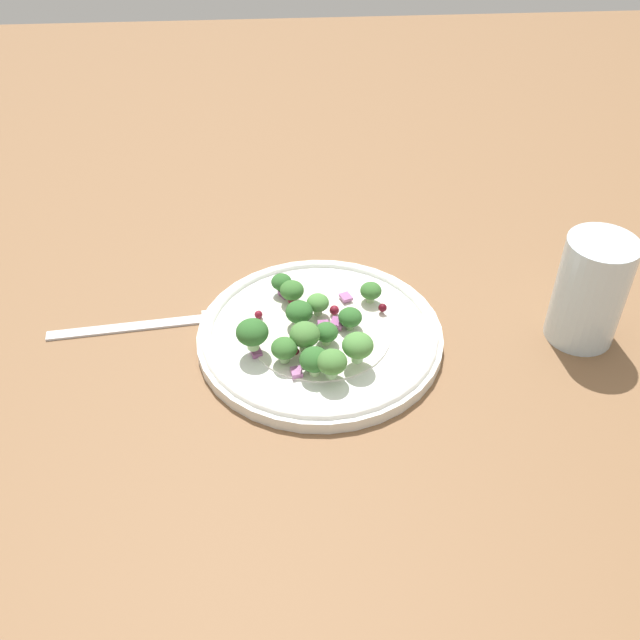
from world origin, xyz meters
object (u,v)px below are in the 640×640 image
Objects in this scene: broccoli_floret_0 at (332,362)px; broccoli_floret_2 at (318,306)px; broccoli_floret_1 at (350,318)px; fork at (156,323)px; water_glass at (590,291)px; plate at (320,335)px.

broccoli_floret_2 is at bearing 94.60° from broccoli_floret_0.
broccoli_floret_1 is 3.35cm from broccoli_floret_2.
fork is at bearing 148.94° from broccoli_floret_0.
water_glass reaches higher than broccoli_floret_0.
plate is 1.25× the size of fork.
plate is 10.70× the size of broccoli_floret_2.
broccoli_floret_1 is 19.23cm from fork.
water_glass is at bearing -5.52° from broccoli_floret_2.
broccoli_floret_0 is 0.25× the size of water_glass.
broccoli_floret_0 is (0.61, -6.54, 2.54)cm from plate.
broccoli_floret_2 is at bearing -5.86° from fork.
broccoli_floret_0 is 19.57cm from fork.
broccoli_floret_0 is at bearing -108.49° from broccoli_floret_1.
plate is 10.24× the size of broccoli_floret_1.
broccoli_floret_1 is at bearing 71.51° from broccoli_floret_0.
broccoli_floret_1 is at bearing 3.89° from plate.
broccoli_floret_1 is 22.36cm from water_glass.
broccoli_floret_1 is 1.04× the size of broccoli_floret_2.
fork is (-15.94, 3.43, -0.61)cm from plate.
broccoli_floret_1 reaches higher than plate.
water_glass reaches higher than fork.
plate is at bearing 95.33° from broccoli_floret_0.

